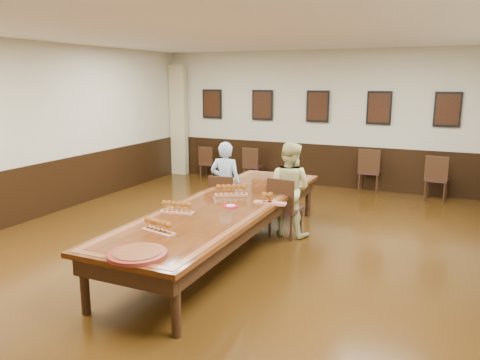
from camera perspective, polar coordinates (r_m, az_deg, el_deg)
The scene contains 23 objects.
floor at distance 7.07m, azimuth -1.69°, elevation -8.82°, with size 8.00×10.00×0.02m, color black.
ceiling at distance 6.63m, azimuth -1.87°, elevation 18.13°, with size 8.00×10.00×0.02m, color white.
wall_back at distance 11.35m, azimuth 9.50°, elevation 7.35°, with size 8.00×0.02×3.20m, color beige.
wall_left at distance 9.15m, azimuth -25.07°, elevation 5.26°, with size 0.02×10.00×3.20m, color beige.
chair_man at distance 8.14m, azimuth -1.96°, elevation -2.48°, with size 0.43×0.47×0.93m, color black, non-canonical shape.
chair_woman at distance 7.63m, azimuth 5.59°, elevation -3.28°, with size 0.46×0.50×0.99m, color black, non-canonical shape.
spare_chair_a at distance 12.10m, azimuth -3.80°, elevation 2.16°, with size 0.40×0.43×0.85m, color black, non-canonical shape.
spare_chair_b at distance 11.58m, azimuth 1.65°, elevation 1.84°, with size 0.42×0.46×0.89m, color black, non-canonical shape.
spare_chair_c at distance 11.00m, azimuth 15.53°, elevation 1.16°, with size 0.47×0.51×1.01m, color black, non-canonical shape.
spare_chair_d at distance 10.71m, azimuth 22.90°, elevation 0.26°, with size 0.46×0.50×0.97m, color black, non-canonical shape.
person_man at distance 8.16m, azimuth -1.78°, elevation -0.44°, with size 0.54×0.35×1.48m, color #4E8BC5.
person_woman at distance 7.66m, azimuth 5.97°, elevation -1.09°, with size 0.77×0.60×1.55m, color #CECB81.
pink_phone at distance 6.93m, azimuth 4.07°, elevation -2.61°, with size 0.08×0.15×0.01m, color #D74772.
curtain at distance 12.68m, azimuth -7.48°, elevation 7.22°, with size 0.45×0.18×2.90m, color tan.
wainscoting at distance 6.90m, azimuth -1.72°, elevation -4.86°, with size 8.00×10.00×1.00m.
conference_table at distance 6.87m, azimuth -1.72°, elevation -3.98°, with size 1.40×5.00×0.76m.
posters at distance 11.26m, azimuth 9.45°, elevation 8.84°, with size 6.14×0.04×0.74m.
flight_a at distance 7.23m, azimuth -1.07°, elevation -1.28°, with size 0.52×0.38×0.19m.
flight_b at distance 6.78m, azimuth 3.58°, elevation -2.26°, with size 0.49×0.20×0.18m.
flight_c at distance 6.36m, azimuth -7.72°, elevation -3.37°, with size 0.47×0.20×0.17m.
flight_d at distance 5.59m, azimuth -9.95°, elevation -5.61°, with size 0.48×0.24×0.17m.
red_plate_grp at distance 6.63m, azimuth -1.17°, elevation -3.22°, with size 0.22×0.22×0.03m.
carved_platter at distance 4.95m, azimuth -12.41°, elevation -8.80°, with size 0.62×0.62×0.05m.
Camera 1 is at (2.90, -5.92, 2.52)m, focal length 35.00 mm.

